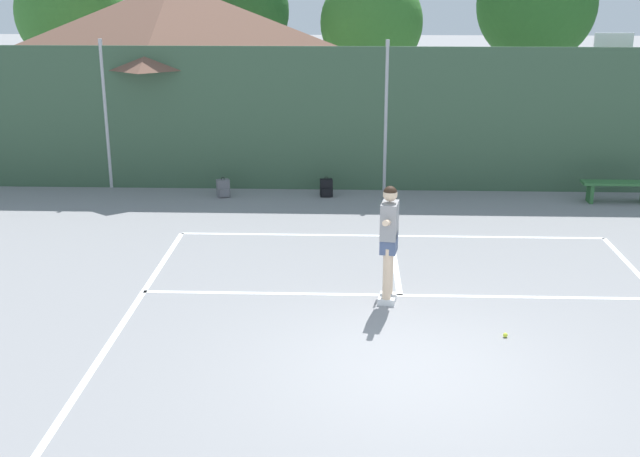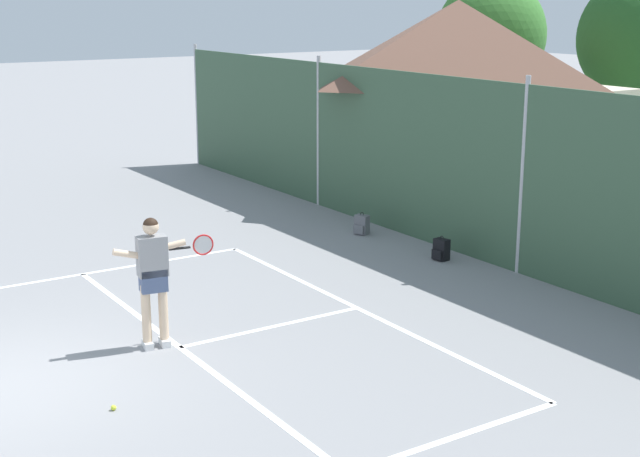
# 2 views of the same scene
# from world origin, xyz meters

# --- Properties ---
(court_markings) EXTENTS (8.30, 11.10, 0.01)m
(court_markings) POSITION_xyz_m (0.00, 0.65, 0.00)
(court_markings) COLOR white
(court_markings) RESTS_ON ground
(chainlink_fence) EXTENTS (26.09, 0.09, 3.47)m
(chainlink_fence) POSITION_xyz_m (0.00, 9.00, 1.66)
(chainlink_fence) COLOR #38563D
(chainlink_fence) RESTS_ON ground
(clubhouse_building) EXTENTS (7.23, 5.58, 4.70)m
(clubhouse_building) POSITION_xyz_m (-5.51, 12.27, 2.44)
(clubhouse_building) COLOR beige
(clubhouse_building) RESTS_ON ground
(tennis_player) EXTENTS (0.32, 1.44, 1.85)m
(tennis_player) POSITION_xyz_m (-0.21, 2.23, 1.11)
(tennis_player) COLOR silver
(tennis_player) RESTS_ON ground
(tennis_ball) EXTENTS (0.07, 0.07, 0.07)m
(tennis_ball) POSITION_xyz_m (1.39, 0.99, 0.03)
(tennis_ball) COLOR #CCE033
(tennis_ball) RESTS_ON ground
(backpack_grey) EXTENTS (0.33, 0.32, 0.46)m
(backpack_grey) POSITION_xyz_m (-3.70, 8.24, 0.19)
(backpack_grey) COLOR slate
(backpack_grey) RESTS_ON ground
(backpack_black) EXTENTS (0.30, 0.28, 0.46)m
(backpack_black) POSITION_xyz_m (-1.34, 8.37, 0.19)
(backpack_black) COLOR black
(backpack_black) RESTS_ON ground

